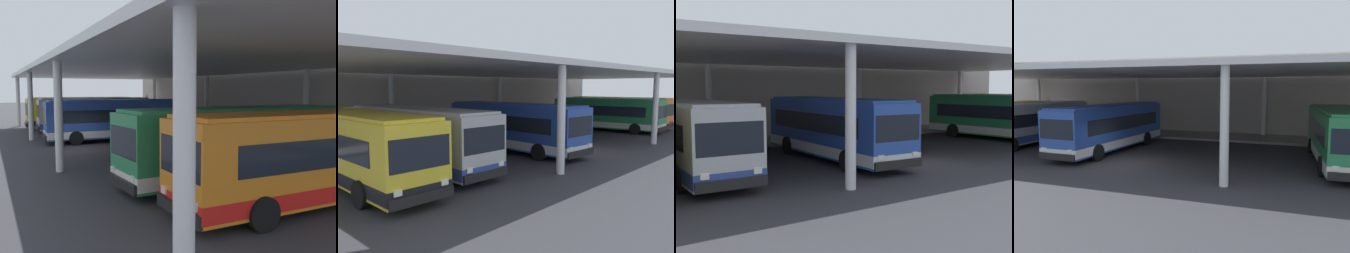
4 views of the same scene
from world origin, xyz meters
TOP-DOWN VIEW (x-y plane):
  - ground_plane at (0.00, 0.00)m, footprint 200.00×200.00m
  - platform_kerb at (0.00, 11.75)m, footprint 42.00×4.50m
  - station_building_facade at (0.00, 15.00)m, footprint 48.00×1.60m
  - canopy_shelter at (0.00, 5.50)m, footprint 40.00×17.00m
  - bus_nearest_bay at (-13.71, 3.05)m, footprint 2.88×10.58m
  - bus_second_bay at (-10.19, 3.67)m, footprint 2.86×10.57m
  - bus_middle_bay at (-3.07, 3.32)m, footprint 3.04×10.63m
  - bus_far_bay at (11.35, 3.96)m, footprint 3.12×10.65m
  - bus_departing at (15.12, 4.38)m, footprint 2.76×10.54m
  - bench_waiting at (-8.51, 11.82)m, footprint 1.80×0.45m
  - trash_bin at (-5.45, 11.38)m, footprint 0.52×0.52m

SIDE VIEW (x-z plane):
  - ground_plane at x=0.00m, z-range 0.00..0.00m
  - platform_kerb at x=0.00m, z-range 0.00..0.18m
  - bench_waiting at x=-8.51m, z-range 0.20..1.12m
  - trash_bin at x=-5.45m, z-range 0.19..1.17m
  - bus_nearest_bay at x=-13.71m, z-range 0.07..3.24m
  - bus_second_bay at x=-10.19m, z-range 0.07..3.24m
  - bus_middle_bay at x=-3.07m, z-range 0.07..3.24m
  - bus_far_bay at x=11.35m, z-range 0.07..3.24m
  - bus_departing at x=15.12m, z-range 0.07..3.24m
  - station_building_facade at x=0.00m, z-range 0.00..7.26m
  - canopy_shelter at x=0.00m, z-range 2.54..8.09m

